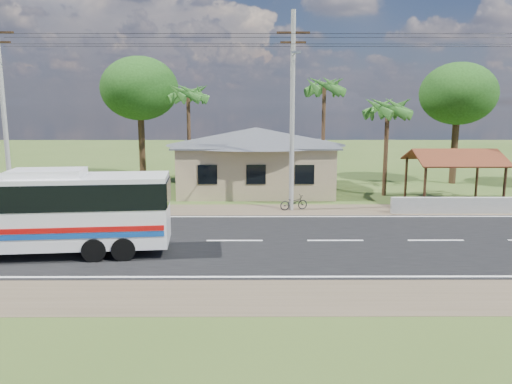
{
  "coord_description": "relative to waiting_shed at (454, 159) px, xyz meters",
  "views": [
    {
      "loc": [
        0.86,
        -21.51,
        6.11
      ],
      "look_at": [
        0.96,
        1.0,
        2.04
      ],
      "focal_mm": 35.0,
      "sensor_mm": 36.0,
      "label": 1
    }
  ],
  "objects": [
    {
      "name": "ground",
      "position": [
        -13.0,
        -8.5,
        -2.73
      ],
      "size": [
        120.0,
        120.0,
        0.0
      ],
      "primitive_type": "plane",
      "color": "#344B1B",
      "rests_on": "ground"
    },
    {
      "name": "road",
      "position": [
        -13.0,
        -8.5,
        -2.72
      ],
      "size": [
        120.0,
        16.0,
        0.03
      ],
      "color": "black",
      "rests_on": "ground"
    },
    {
      "name": "house",
      "position": [
        -12.0,
        4.5,
        -0.09
      ],
      "size": [
        12.4,
        10.0,
        5.0
      ],
      "color": "tan",
      "rests_on": "ground"
    },
    {
      "name": "waiting_shed",
      "position": [
        0.0,
        0.0,
        0.0
      ],
      "size": [
        5.2,
        4.48,
        3.35
      ],
      "color": "#322112",
      "rests_on": "ground"
    },
    {
      "name": "concrete_barrier",
      "position": [
        -1.0,
        -2.9,
        -2.28
      ],
      "size": [
        7.0,
        0.3,
        0.9
      ],
      "primitive_type": "cube",
      "color": "#9E9E99",
      "rests_on": "ground"
    },
    {
      "name": "utility_poles",
      "position": [
        -10.33,
        -2.01,
        3.04
      ],
      "size": [
        32.8,
        2.22,
        11.0
      ],
      "color": "#9E9E99",
      "rests_on": "ground"
    },
    {
      "name": "palm_near",
      "position": [
        -3.5,
        2.5,
        2.98
      ],
      "size": [
        2.8,
        2.8,
        6.7
      ],
      "color": "#47301E",
      "rests_on": "ground"
    },
    {
      "name": "palm_mid",
      "position": [
        -7.0,
        7.0,
        4.43
      ],
      "size": [
        2.8,
        2.8,
        8.2
      ],
      "color": "#47301E",
      "rests_on": "ground"
    },
    {
      "name": "palm_far",
      "position": [
        -17.0,
        7.5,
        3.95
      ],
      "size": [
        2.8,
        2.8,
        7.7
      ],
      "color": "#47301E",
      "rests_on": "ground"
    },
    {
      "name": "tree_behind_house",
      "position": [
        -21.0,
        9.5,
        4.39
      ],
      "size": [
        6.0,
        6.0,
        9.61
      ],
      "color": "#47301E",
      "rests_on": "ground"
    },
    {
      "name": "tree_behind_shed",
      "position": [
        3.0,
        7.5,
        3.95
      ],
      "size": [
        5.6,
        5.6,
        9.02
      ],
      "color": "#47301E",
      "rests_on": "ground"
    },
    {
      "name": "coach_bus",
      "position": [
        -21.22,
        -10.6,
        -0.73
      ],
      "size": [
        11.46,
        3.49,
        3.5
      ],
      "rotation": [
        0.0,
        0.0,
        0.1
      ],
      "color": "silver",
      "rests_on": "ground"
    },
    {
      "name": "motorcycle",
      "position": [
        -9.85,
        -1.98,
        -2.3
      ],
      "size": [
        1.74,
        1.02,
        0.86
      ],
      "primitive_type": "imported",
      "rotation": [
        0.0,
        0.0,
        1.86
      ],
      "color": "black",
      "rests_on": "ground"
    }
  ]
}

